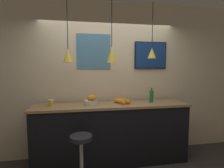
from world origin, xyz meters
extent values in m
cube|color=beige|center=(0.00, 0.98, 1.45)|extent=(8.00, 0.06, 2.90)
cube|color=black|center=(0.00, 0.59, 0.50)|extent=(2.62, 0.52, 1.00)
cube|color=#99754C|center=(0.00, 0.59, 1.02)|extent=(2.66, 0.56, 0.04)
cylinder|color=#B7B7BC|center=(-0.53, 0.05, 0.35)|extent=(0.05, 0.05, 0.66)
cylinder|color=#232328|center=(-0.53, 0.05, 0.71)|extent=(0.31, 0.31, 0.06)
cylinder|color=beige|center=(-0.37, 0.63, 1.08)|extent=(0.23, 0.23, 0.07)
sphere|color=orange|center=(-0.33, 0.68, 1.16)|extent=(0.08, 0.08, 0.08)
sphere|color=orange|center=(-0.35, 0.65, 1.16)|extent=(0.09, 0.09, 0.09)
sphere|color=orange|center=(-0.31, 0.60, 1.16)|extent=(0.08, 0.08, 0.08)
sphere|color=orange|center=(-0.38, 0.60, 1.16)|extent=(0.08, 0.08, 0.08)
sphere|color=orange|center=(0.14, 0.66, 1.08)|extent=(0.08, 0.08, 0.08)
sphere|color=orange|center=(0.28, 0.55, 1.09)|extent=(0.08, 0.08, 0.08)
sphere|color=orange|center=(0.22, 0.65, 1.08)|extent=(0.08, 0.08, 0.08)
sphere|color=orange|center=(0.20, 0.63, 1.08)|extent=(0.08, 0.08, 0.08)
sphere|color=orange|center=(0.19, 0.51, 1.08)|extent=(0.07, 0.07, 0.07)
sphere|color=orange|center=(0.10, 0.71, 1.08)|extent=(0.08, 0.08, 0.08)
sphere|color=orange|center=(0.16, 0.60, 1.08)|extent=(0.07, 0.07, 0.07)
sphere|color=orange|center=(0.19, 0.62, 1.09)|extent=(0.09, 0.09, 0.09)
sphere|color=orange|center=(0.19, 0.73, 1.08)|extent=(0.08, 0.08, 0.08)
sphere|color=orange|center=(0.20, 0.63, 1.08)|extent=(0.08, 0.08, 0.08)
sphere|color=orange|center=(0.20, 0.70, 1.08)|extent=(0.07, 0.07, 0.07)
sphere|color=orange|center=(0.20, 0.63, 1.08)|extent=(0.07, 0.07, 0.07)
sphere|color=orange|center=(0.25, 0.66, 1.08)|extent=(0.08, 0.08, 0.08)
cylinder|color=#286B33|center=(0.73, 0.63, 1.15)|extent=(0.07, 0.07, 0.21)
cylinder|color=#286B33|center=(0.73, 0.63, 1.28)|extent=(0.03, 0.03, 0.05)
cylinder|color=gold|center=(-1.02, 0.63, 1.09)|extent=(0.08, 0.08, 0.09)
cylinder|color=white|center=(-1.02, 0.63, 1.14)|extent=(0.08, 0.08, 0.01)
cylinder|color=black|center=(-0.72, 0.62, 2.39)|extent=(0.01, 0.01, 0.83)
cone|color=gold|center=(-0.72, 0.62, 1.87)|extent=(0.17, 0.17, 0.22)
sphere|color=#F9EFCC|center=(-0.72, 0.62, 1.78)|extent=(0.04, 0.04, 0.04)
cylinder|color=black|center=(0.00, 0.62, 2.41)|extent=(0.01, 0.01, 0.78)
cone|color=gold|center=(0.00, 0.62, 1.89)|extent=(0.16, 0.16, 0.26)
sphere|color=#F9EFCC|center=(0.00, 0.62, 1.77)|extent=(0.04, 0.04, 0.04)
cylinder|color=black|center=(0.72, 0.62, 2.41)|extent=(0.01, 0.01, 0.78)
cone|color=gold|center=(0.72, 0.62, 1.93)|extent=(0.15, 0.15, 0.19)
sphere|color=#F9EFCC|center=(0.72, 0.62, 1.86)|extent=(0.04, 0.04, 0.04)
cube|color=black|center=(0.83, 0.93, 1.91)|extent=(0.64, 0.04, 0.52)
cube|color=navy|center=(0.83, 0.91, 1.91)|extent=(0.61, 0.01, 0.49)
cube|color=teal|center=(-0.28, 0.95, 1.96)|extent=(0.63, 0.01, 0.65)
camera|label=1|loc=(-0.53, -2.33, 1.67)|focal=28.00mm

